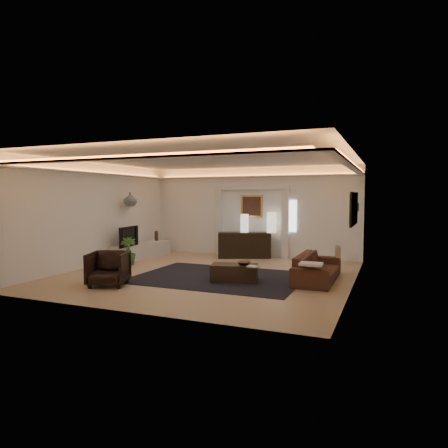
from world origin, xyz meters
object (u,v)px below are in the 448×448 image
at_px(sofa, 317,267).
at_px(armchair, 108,269).
at_px(console, 244,245).
at_px(coffee_table, 235,273).

bearing_deg(sofa, armchair, 118.67).
relative_size(console, sofa, 0.77).
bearing_deg(armchair, console, 53.34).
distance_m(console, coffee_table, 3.64).
relative_size(console, coffee_table, 1.57).
xyz_separation_m(console, armchair, (-1.41, -4.97, -0.02)).
bearing_deg(armchair, sofa, 8.01).
height_order(sofa, coffee_table, sofa).
distance_m(sofa, armchair, 4.77).
xyz_separation_m(sofa, armchair, (-4.18, -2.30, 0.07)).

